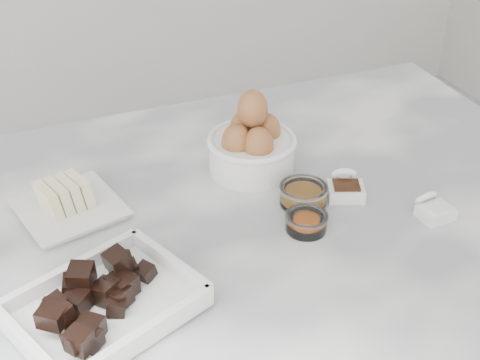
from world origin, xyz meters
name	(u,v)px	position (x,y,z in m)	size (l,w,h in m)	color
marble_slab	(235,223)	(0.00, 0.00, 0.92)	(1.20, 0.80, 0.04)	silver
chocolate_dish	(105,301)	(-0.24, -0.15, 0.96)	(0.28, 0.25, 0.06)	white
butter_plate	(67,202)	(-0.25, 0.10, 0.96)	(0.18, 0.18, 0.06)	white
sugar_ramekin	(240,159)	(0.05, 0.11, 0.97)	(0.09, 0.09, 0.05)	white
egg_bowl	(252,145)	(0.07, 0.11, 0.99)	(0.16, 0.16, 0.15)	white
honey_bowl	(303,194)	(0.11, -0.01, 0.96)	(0.08, 0.08, 0.03)	white
zest_bowl	(306,221)	(0.09, -0.08, 0.96)	(0.07, 0.07, 0.03)	white
vanilla_spoon	(345,187)	(0.19, -0.02, 0.95)	(0.07, 0.08, 0.04)	white
salt_spoon	(433,209)	(0.29, -0.12, 0.95)	(0.05, 0.07, 0.04)	white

